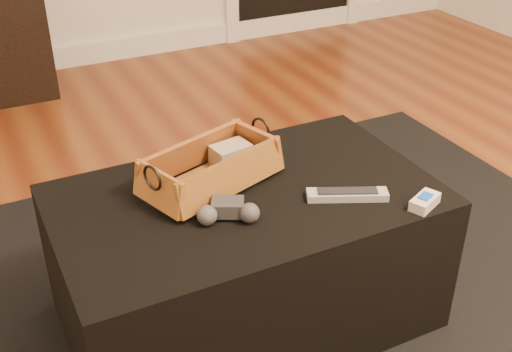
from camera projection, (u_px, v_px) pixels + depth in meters
name	position (u px, v px, depth m)	size (l,w,h in m)	color
baseboard	(98.00, 52.00, 3.72)	(5.00, 0.04, 0.12)	white
area_rug	(254.00, 327.00, 1.86)	(2.60, 2.00, 0.01)	black
ottoman	(246.00, 258.00, 1.79)	(1.00, 0.60, 0.42)	black
tv_remote	(209.00, 181.00, 1.69)	(0.20, 0.04, 0.02)	black
cloth_bundle	(231.00, 154.00, 1.78)	(0.10, 0.07, 0.06)	tan
wicker_basket	(211.00, 170.00, 1.70)	(0.42, 0.31, 0.13)	brown
game_controller	(228.00, 211.00, 1.56)	(0.16, 0.12, 0.05)	#2B2B2D
silver_remote	(347.00, 194.00, 1.66)	(0.21, 0.13, 0.02)	#A8ACB0
cream_gadget	(425.00, 202.00, 1.62)	(0.10, 0.08, 0.03)	beige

